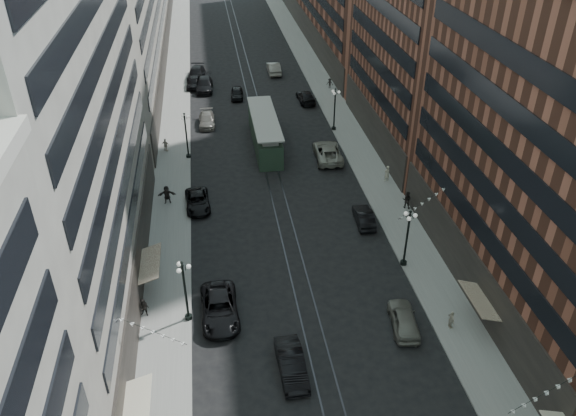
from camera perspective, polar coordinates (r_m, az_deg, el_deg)
ground at (r=71.49m, az=-2.62°, el=7.42°), size 220.00×220.00×0.00m
sidewalk_west at (r=80.47m, az=-11.35°, el=9.85°), size 4.00×180.00×0.15m
sidewalk_east at (r=82.18m, az=4.38°, el=10.89°), size 4.00×180.00×0.15m
rail_west at (r=80.56m, az=-3.92°, el=10.39°), size 0.12×180.00×0.02m
rail_east at (r=80.67m, az=-2.91°, el=10.46°), size 0.12×180.00×0.02m
building_west_mid at (r=42.20m, az=-22.56°, el=7.14°), size 8.00×36.00×28.00m
building_east_mid at (r=43.97m, az=24.69°, el=4.71°), size 8.00×30.00×24.00m
lamppost_sw_far at (r=42.48m, az=-10.42°, el=-8.09°), size 1.03×1.14×5.52m
lamppost_sw_mid at (r=65.43m, az=-10.30°, el=7.41°), size 1.03×1.14×5.52m
lamppost_se_far at (r=48.09m, az=12.01°, el=-2.83°), size 1.03×1.14×5.52m
lamppost_se_mid at (r=71.65m, az=4.76°, el=10.11°), size 1.03×1.14×5.52m
streetcar at (r=68.03m, az=-2.37°, el=7.65°), size 2.97×13.44×3.72m
car_2 at (r=43.89m, az=-6.96°, el=-10.07°), size 2.91×6.10×1.68m
car_4 at (r=43.66m, az=11.69°, el=-10.98°), size 2.46×4.87×1.59m
car_5 at (r=39.73m, az=0.36°, el=-15.59°), size 1.89×4.96×1.61m
pedestrian_2 at (r=44.83m, az=-14.41°, el=-9.78°), size 0.87×0.64×1.59m
pedestrian_4 at (r=44.26m, az=16.26°, el=-10.85°), size 0.45×0.91×1.52m
car_7 at (r=56.91m, az=-9.17°, el=0.69°), size 2.61×5.18×1.41m
car_8 at (r=74.67m, az=-8.24°, el=8.86°), size 2.10×5.01×1.44m
car_9 at (r=87.76m, az=-9.57°, el=12.48°), size 2.46×4.90×1.60m
car_10 at (r=54.24m, az=7.72°, el=-0.91°), size 1.74×4.44×1.44m
car_11 at (r=65.41m, az=4.05°, el=5.71°), size 3.23×6.48×1.76m
car_12 at (r=81.28m, az=1.82°, el=11.23°), size 2.32×5.30×1.52m
car_13 at (r=82.92m, az=-5.21°, el=11.53°), size 2.01×4.35×1.44m
car_14 at (r=92.48m, az=-1.45°, el=14.01°), size 1.89×5.35×1.76m
pedestrian_5 at (r=57.80m, az=-12.20°, el=1.35°), size 1.78×0.52×1.92m
pedestrian_6 at (r=68.25m, az=-12.33°, el=6.27°), size 1.03×0.78×1.60m
pedestrian_7 at (r=56.96m, az=11.98°, el=0.82°), size 1.01×0.86×1.83m
pedestrian_8 at (r=61.27m, az=10.02°, el=3.47°), size 0.78×0.64×1.83m
pedestrian_9 at (r=86.14m, az=4.26°, el=12.52°), size 1.05×0.77×1.50m
car_extra_0 at (r=86.42m, az=-8.48°, el=12.31°), size 2.74×6.14×1.75m
car_extra_1 at (r=91.08m, az=-9.31°, el=13.30°), size 3.20×6.29×1.75m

